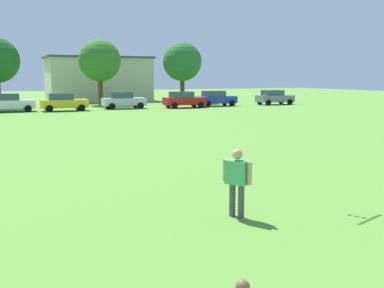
# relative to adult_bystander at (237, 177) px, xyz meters

# --- Properties ---
(ground_plane) EXTENTS (160.00, 160.00, 0.00)m
(ground_plane) POSITION_rel_adult_bystander_xyz_m (-3.62, 20.76, -0.95)
(ground_plane) COLOR #568C33
(adult_bystander) EXTENTS (0.52, 0.67, 1.60)m
(adult_bystander) POSITION_rel_adult_bystander_xyz_m (0.00, 0.00, 0.00)
(adult_bystander) COLOR #4C4C51
(adult_bystander) RESTS_ON ground
(parked_car_white_2) EXTENTS (4.30, 2.02, 1.68)m
(parked_car_white_2) POSITION_rel_adult_bystander_xyz_m (-3.51, 36.80, -0.09)
(parked_car_white_2) COLOR white
(parked_car_white_2) RESTS_ON ground
(parked_car_yellow_3) EXTENTS (4.30, 2.02, 1.68)m
(parked_car_yellow_3) POSITION_rel_adult_bystander_xyz_m (1.23, 35.98, -0.09)
(parked_car_yellow_3) COLOR yellow
(parked_car_yellow_3) RESTS_ON ground
(parked_car_silver_4) EXTENTS (4.30, 2.02, 1.68)m
(parked_car_silver_4) POSITION_rel_adult_bystander_xyz_m (7.25, 36.87, -0.09)
(parked_car_silver_4) COLOR silver
(parked_car_silver_4) RESTS_ON ground
(parked_car_red_5) EXTENTS (4.30, 2.02, 1.68)m
(parked_car_red_5) POSITION_rel_adult_bystander_xyz_m (13.38, 35.64, -0.09)
(parked_car_red_5) COLOR red
(parked_car_red_5) RESTS_ON ground
(parked_car_blue_6) EXTENTS (4.30, 2.02, 1.68)m
(parked_car_blue_6) POSITION_rel_adult_bystander_xyz_m (17.69, 36.84, -0.09)
(parked_car_blue_6) COLOR #1E38AD
(parked_car_blue_6) RESTS_ON ground
(parked_car_gray_7) EXTENTS (4.30, 2.02, 1.68)m
(parked_car_gray_7) POSITION_rel_adult_bystander_xyz_m (25.09, 36.54, -0.09)
(parked_car_gray_7) COLOR slate
(parked_car_gray_7) RESTS_ON ground
(tree_right) EXTENTS (4.77, 4.77, 7.43)m
(tree_right) POSITION_rel_adult_bystander_xyz_m (6.59, 44.23, 4.07)
(tree_right) COLOR brown
(tree_right) RESTS_ON ground
(tree_far_right) EXTENTS (4.76, 4.76, 7.42)m
(tree_far_right) POSITION_rel_adult_bystander_xyz_m (16.76, 44.27, 4.06)
(tree_far_right) COLOR brown
(tree_far_right) RESTS_ON ground
(house_left) EXTENTS (13.44, 8.04, 5.80)m
(house_left) POSITION_rel_adult_bystander_xyz_m (8.20, 52.86, 1.96)
(house_left) COLOR beige
(house_left) RESTS_ON ground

